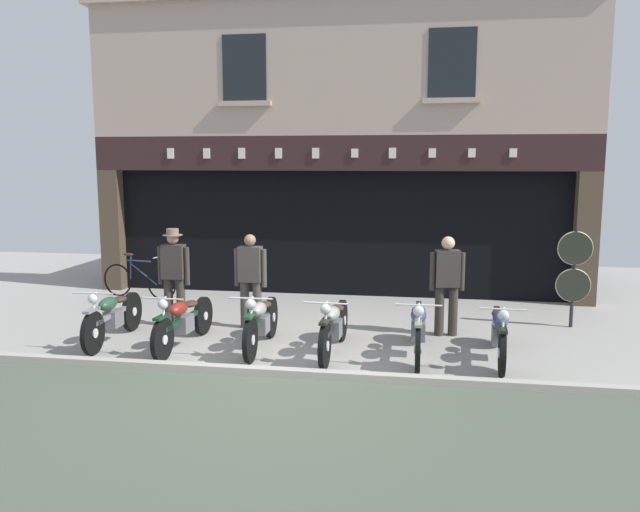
{
  "coord_description": "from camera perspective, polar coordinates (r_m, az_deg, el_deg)",
  "views": [
    {
      "loc": [
        1.84,
        -7.9,
        2.82
      ],
      "look_at": [
        0.07,
        2.81,
        1.2
      ],
      "focal_mm": 36.21,
      "sensor_mm": 36.0,
      "label": 1
    }
  ],
  "objects": [
    {
      "name": "motorcycle_center",
      "position": [
        9.45,
        1.22,
        -6.18
      ],
      "size": [
        0.62,
        2.08,
        0.92
      ],
      "rotation": [
        0.0,
        0.0,
        3.11
      ],
      "color": "black",
      "rests_on": "ground"
    },
    {
      "name": "advert_board_far",
      "position": [
        14.17,
        -10.36,
        3.95
      ],
      "size": [
        0.75,
        0.03,
        0.89
      ],
      "color": "silver"
    },
    {
      "name": "leaning_bicycle",
      "position": [
        13.81,
        -15.72,
        -2.04
      ],
      "size": [
        1.75,
        0.55,
        0.93
      ],
      "rotation": [
        0.0,
        0.0,
        -1.77
      ],
      "color": "black",
      "rests_on": "ground"
    },
    {
      "name": "shopkeeper_center",
      "position": [
        10.86,
        -6.16,
        -1.84
      ],
      "size": [
        0.56,
        0.25,
        1.6
      ],
      "rotation": [
        0.0,
        0.0,
        3.1
      ],
      "color": "#47423D",
      "rests_on": "ground"
    },
    {
      "name": "salesman_left",
      "position": [
        11.19,
        -12.79,
        -1.45
      ],
      "size": [
        0.56,
        0.33,
        1.68
      ],
      "rotation": [
        0.0,
        0.0,
        3.15
      ],
      "color": "#38332D",
      "rests_on": "ground"
    },
    {
      "name": "motorcycle_center_left",
      "position": [
        9.72,
        -5.24,
        -5.78
      ],
      "size": [
        0.62,
        1.98,
        0.92
      ],
      "rotation": [
        0.0,
        0.0,
        3.16
      ],
      "color": "black",
      "rests_on": "ground"
    },
    {
      "name": "motorcycle_center_right",
      "position": [
        9.44,
        8.68,
        -6.28
      ],
      "size": [
        0.62,
        2.08,
        0.92
      ],
      "rotation": [
        0.0,
        0.0,
        3.15
      ],
      "color": "black",
      "rests_on": "ground"
    },
    {
      "name": "shop_facade",
      "position": [
        15.07,
        2.36,
        4.19
      ],
      "size": [
        10.55,
        4.42,
        6.16
      ],
      "color": "black",
      "rests_on": "ground"
    },
    {
      "name": "salesman_right",
      "position": [
        10.54,
        11.16,
        -2.19
      ],
      "size": [
        0.55,
        0.28,
        1.62
      ],
      "rotation": [
        0.0,
        0.0,
        3.3
      ],
      "color": "#38332D",
      "rests_on": "ground"
    },
    {
      "name": "motorcycle_right",
      "position": [
        9.52,
        15.56,
        -6.46
      ],
      "size": [
        0.62,
        2.05,
        0.91
      ],
      "rotation": [
        0.0,
        0.0,
        3.09
      ],
      "color": "black",
      "rests_on": "ground"
    },
    {
      "name": "ground",
      "position": [
        7.71,
        -5.26,
        -13.31
      ],
      "size": [
        22.25,
        22.0,
        0.18
      ],
      "color": "#98958F"
    },
    {
      "name": "advert_board_near",
      "position": [
        13.8,
        -5.36,
        3.65
      ],
      "size": [
        0.67,
        0.03,
        1.05
      ],
      "color": "beige"
    },
    {
      "name": "motorcycle_far_left",
      "position": [
        10.56,
        -17.85,
        -5.03
      ],
      "size": [
        0.62,
        2.01,
        0.91
      ],
      "rotation": [
        0.0,
        0.0,
        3.17
      ],
      "color": "black",
      "rests_on": "ground"
    },
    {
      "name": "tyre_sign_pole",
      "position": [
        11.63,
        21.54,
        -1.01
      ],
      "size": [
        0.58,
        0.06,
        1.71
      ],
      "color": "#232328",
      "rests_on": "ground"
    },
    {
      "name": "motorcycle_left",
      "position": [
        10.01,
        -12.0,
        -5.58
      ],
      "size": [
        0.62,
        2.07,
        0.91
      ],
      "rotation": [
        0.0,
        0.0,
        3.08
      ],
      "color": "black",
      "rests_on": "ground"
    }
  ]
}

